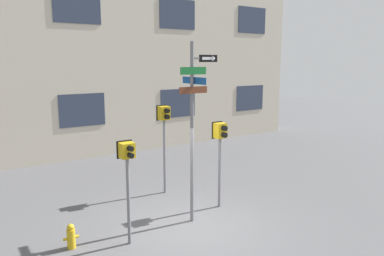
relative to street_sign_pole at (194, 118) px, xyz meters
name	(u,v)px	position (x,y,z in m)	size (l,w,h in m)	color
ground_plane	(191,227)	(-0.31, -0.32, -2.76)	(60.00, 60.00, 0.00)	#515154
building_facade	(75,7)	(-0.31, 8.25, 3.62)	(24.00, 0.64, 12.77)	beige
street_sign_pole	(194,118)	(0.00, 0.00, 0.00)	(1.18, 1.01, 4.65)	slate
pedestrian_signal_left	(127,165)	(-1.96, -0.23, -0.87)	(0.37, 0.40, 2.42)	slate
pedestrian_signal_right	(220,141)	(1.16, 0.38, -0.80)	(0.37, 0.40, 2.49)	slate
pedestrian_signal_across	(164,124)	(0.45, 2.30, -0.54)	(0.38, 0.40, 2.82)	slate
fire_hydrant	(71,237)	(-3.14, 0.31, -2.48)	(0.34, 0.18, 0.58)	gold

